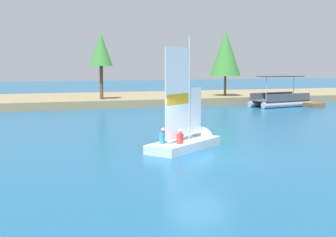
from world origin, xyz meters
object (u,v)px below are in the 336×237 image
(pontoon_boat, at_px, (280,99))
(shoreline_tree_midleft, at_px, (101,50))
(wooden_dock, at_px, (301,103))
(sailboat, at_px, (193,139))
(shoreline_tree_centre, at_px, (226,53))

(pontoon_boat, bearing_deg, shoreline_tree_midleft, 151.26)
(shoreline_tree_midleft, relative_size, wooden_dock, 1.09)
(sailboat, xyz_separation_m, pontoon_boat, (15.93, 17.46, 0.32))
(shoreline_tree_midleft, distance_m, shoreline_tree_centre, 13.30)
(shoreline_tree_midleft, bearing_deg, shoreline_tree_centre, 3.45)
(wooden_dock, bearing_deg, shoreline_tree_centre, 136.95)
(shoreline_tree_midleft, relative_size, sailboat, 1.08)
(shoreline_tree_centre, bearing_deg, sailboat, -119.06)
(shoreline_tree_midleft, bearing_deg, wooden_dock, -13.42)
(shoreline_tree_midleft, xyz_separation_m, sailboat, (0.33, -22.48, -4.97))
(shoreline_tree_midleft, distance_m, wooden_dock, 20.17)
(pontoon_boat, bearing_deg, sailboat, -143.97)
(shoreline_tree_centre, xyz_separation_m, pontoon_boat, (3.00, -5.83, -4.47))
(shoreline_tree_midleft, bearing_deg, sailboat, -89.15)
(wooden_dock, bearing_deg, sailboat, -136.07)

